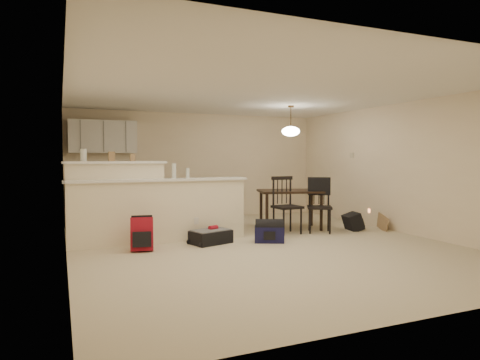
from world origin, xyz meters
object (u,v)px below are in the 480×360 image
red_backpack (142,234)px  black_daypack (353,222)px  dining_chair_far (320,206)px  dining_table (290,195)px  navy_duffel (269,234)px  suitcase (211,237)px  pendant_lamp (291,131)px  dining_chair_near (287,205)px

red_backpack → black_daypack: bearing=14.1°
dining_chair_far → dining_table: bearing=145.4°
dining_chair_far → navy_duffel: (-1.33, -0.48, -0.38)m
dining_chair_far → black_daypack: bearing=26.4°
black_daypack → red_backpack: bearing=104.8°
suitcase → black_daypack: 3.06m
dining_table → pendant_lamp: size_ratio=2.33×
dining_table → suitcase: dining_table is taller
pendant_lamp → dining_chair_near: pendant_lamp is taller
dining_table → suitcase: bearing=-142.1°
pendant_lamp → red_backpack: (-3.16, -0.92, -1.73)m
navy_duffel → black_daypack: (2.09, 0.44, 0.03)m
dining_chair_near → red_backpack: (-2.82, -0.44, -0.29)m
navy_duffel → black_daypack: bearing=36.7°
pendant_lamp → dining_chair_far: 1.62m
dining_chair_near → dining_chair_far: size_ratio=1.05×
dining_chair_near → black_daypack: 1.46m
suitcase → dining_table: bearing=4.2°
dining_table → red_backpack: size_ratio=2.80×
dining_chair_near → red_backpack: 2.87m
dining_table → dining_chair_far: 0.70m
suitcase → red_backpack: 1.18m
dining_chair_near → navy_duffel: (-0.69, -0.61, -0.41)m
red_backpack → navy_duffel: 2.14m
pendant_lamp → dining_chair_far: (0.30, -0.61, -1.47)m
pendant_lamp → black_daypack: pendant_lamp is taller
dining_chair_far → navy_duffel: size_ratio=2.09×
dining_table → red_backpack: (-3.16, -0.92, -0.44)m
dining_chair_far → pendant_lamp: bearing=145.4°
dining_table → red_backpack: dining_table is taller
dining_chair_far → black_daypack: size_ratio=2.79×
navy_duffel → dining_chair_far: bearing=44.7°
pendant_lamp → black_daypack: (1.06, -0.65, -1.82)m
dining_table → navy_duffel: bearing=-117.4°
pendant_lamp → navy_duffel: pendant_lamp is taller
dining_table → pendant_lamp: (0.00, -0.00, 1.30)m
dining_table → pendant_lamp: pendant_lamp is taller
dining_chair_far → navy_duffel: dining_chair_far is taller
black_daypack → navy_duffel: bearing=113.0°
dining_chair_far → suitcase: (-2.29, -0.19, -0.41)m
navy_duffel → dining_table: bearing=71.5°
pendant_lamp → navy_duffel: bearing=-133.3°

